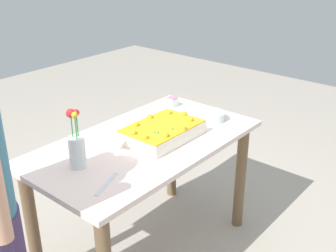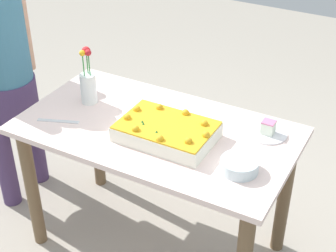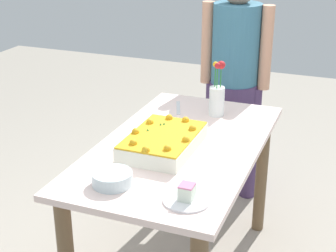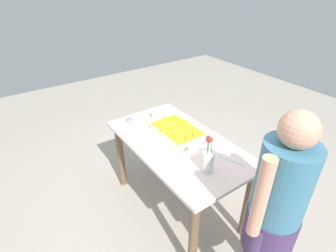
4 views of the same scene
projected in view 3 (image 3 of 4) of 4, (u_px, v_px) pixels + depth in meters
name	position (u px, v px, depth m)	size (l,w,h in m)	color
dining_table	(180.00, 170.00, 2.53)	(1.34, 0.74, 0.78)	#F6D8CF
sheet_cake	(163.00, 141.00, 2.40)	(0.44, 0.30, 0.10)	white
serving_plate_with_slice	(187.00, 197.00, 1.97)	(0.19, 0.19, 0.07)	white
cake_knife	(178.00, 108.00, 2.92)	(0.21, 0.02, 0.00)	silver
flower_vase	(217.00, 97.00, 2.79)	(0.08, 0.08, 0.31)	white
fruit_bowl	(112.00, 178.00, 2.09)	(0.17, 0.17, 0.06)	silver
person_standing	(235.00, 74.00, 3.28)	(0.31, 0.45, 1.49)	#46325B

